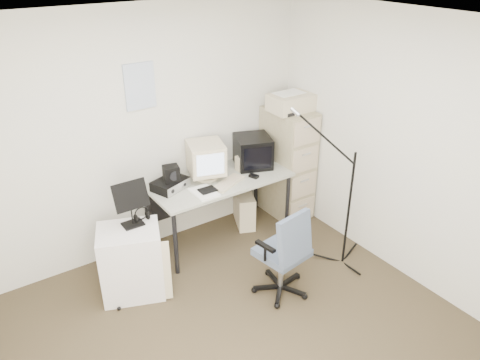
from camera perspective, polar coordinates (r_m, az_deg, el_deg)
floor at (r=4.11m, az=1.18°, el=-19.16°), size 3.60×3.60×0.01m
ceiling at (r=2.88m, az=1.67°, el=17.85°), size 3.60×3.60×0.01m
wall_back at (r=4.75m, az=-11.38°, el=5.39°), size 3.60×0.02×2.50m
wall_right at (r=4.50m, az=20.42°, el=2.93°), size 0.02×3.60×2.50m
wall_calendar at (r=4.58m, az=-12.12°, el=11.11°), size 0.30×0.02×0.44m
filing_cabinet at (r=5.50m, az=5.78°, el=2.04°), size 0.40×0.60×1.30m
printer at (r=5.21m, az=6.29°, el=9.38°), size 0.49×0.34×0.19m
desk at (r=5.11m, az=-2.42°, el=-3.51°), size 1.50×0.70×0.73m
crt_monitor at (r=4.88m, az=-4.16°, el=2.34°), size 0.45×0.46×0.39m
crt_tv at (r=5.17m, az=1.58°, el=3.53°), size 0.48×0.50×0.34m
desk_speaker at (r=5.08m, az=0.03°, el=2.03°), size 0.09×0.09×0.16m
keyboard at (r=4.82m, az=-1.41°, el=-0.36°), size 0.44×0.30×0.02m
mouse at (r=4.96m, az=1.69°, el=0.48°), size 0.09×0.11×0.03m
radio_receiver at (r=4.77m, az=-8.51°, el=-0.50°), size 0.41×0.35×0.10m
radio_speaker at (r=4.70m, az=-8.39°, el=0.82°), size 0.18×0.17×0.15m
papers at (r=4.66m, az=-4.39°, el=-1.51°), size 0.22×0.30×0.02m
pc_tower at (r=5.44m, az=0.52°, el=-3.50°), size 0.34×0.46×0.39m
office_chair at (r=4.31m, az=5.14°, el=-8.54°), size 0.61×0.61×0.93m
side_cart at (r=4.47m, az=-13.10°, el=-9.67°), size 0.67×0.61×0.68m
music_stand at (r=4.24m, az=-13.22°, el=-2.77°), size 0.35×0.28×0.45m
headphones at (r=4.38m, az=-11.90°, el=-4.31°), size 0.18×0.18×0.03m
mic_stand at (r=4.62m, az=13.35°, el=-1.54°), size 0.03×0.03×1.61m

